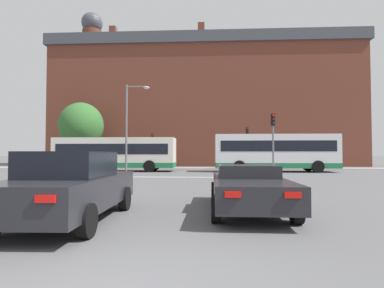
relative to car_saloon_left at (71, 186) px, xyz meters
name	(u,v)px	position (x,y,z in m)	size (l,w,h in m)	color
stop_line_strip	(191,177)	(2.06, 13.01, -0.80)	(8.01, 0.30, 0.01)	silver
far_pavement	(198,168)	(2.06, 26.22, -0.80)	(68.90, 2.50, 0.01)	gray
brick_civic_building	(204,106)	(2.66, 36.31, 7.70)	(40.61, 13.73, 22.54)	brown
car_saloon_left	(71,186)	(0.00, 0.00, 0.00)	(2.09, 4.51, 1.60)	#232328
car_roadster_right	(248,187)	(4.25, 1.47, -0.15)	(2.04, 4.75, 1.24)	#232328
bus_crossing_lead	(275,152)	(8.96, 19.29, 0.91)	(10.26, 2.66, 3.19)	silver
bus_crossing_trailing	(116,153)	(-5.01, 19.48, 0.78)	(10.57, 2.73, 2.95)	silver
traffic_light_far_right	(247,141)	(7.44, 25.65, 2.15)	(0.26, 0.31, 4.42)	slate
traffic_light_far_left	(152,145)	(-2.89, 25.85, 1.76)	(0.26, 0.31, 3.78)	slate
traffic_light_near_right	(273,134)	(7.56, 13.54, 2.05)	(0.26, 0.31, 4.25)	slate
street_lamp_junction	(130,119)	(-3.07, 17.07, 3.55)	(1.96, 0.36, 7.15)	slate
pedestrian_waiting	(130,159)	(-5.42, 25.83, 0.16)	(0.33, 0.45, 1.65)	brown
pedestrian_walking_east	(218,159)	(4.24, 25.35, 0.15)	(0.43, 0.45, 1.63)	#333851
tree_by_building	(81,125)	(-10.98, 25.99, 3.92)	(4.87, 4.87, 7.29)	#4C3823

